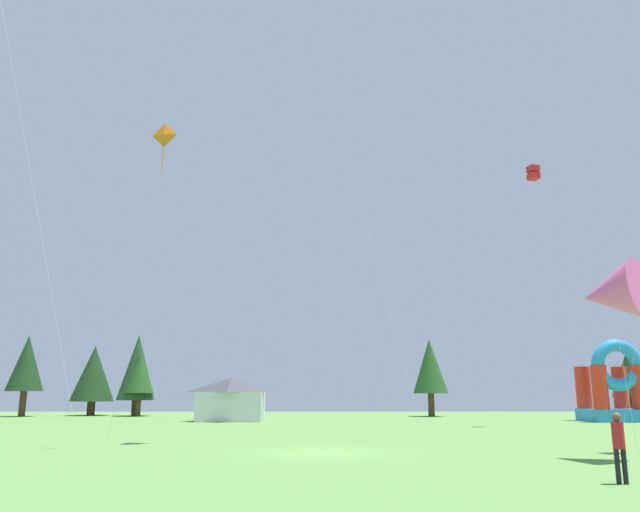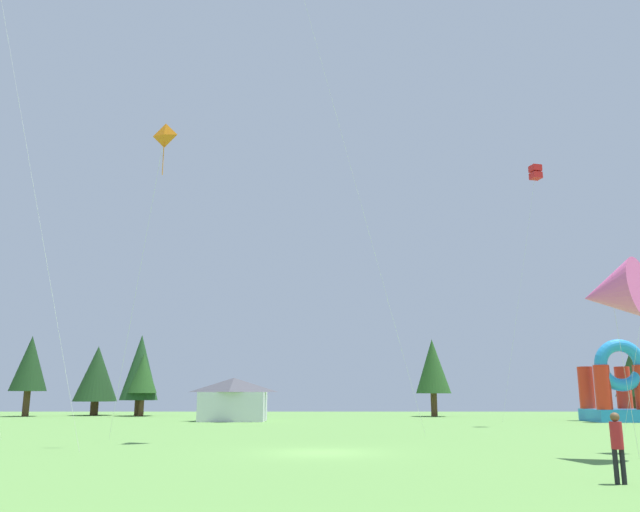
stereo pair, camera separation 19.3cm
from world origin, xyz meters
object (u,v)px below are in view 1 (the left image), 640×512
kite_pink_delta (611,293)px  kite_orange_diamond (163,139)px  person_far_side (619,441)px  kite_red_box (533,173)px  festival_tent (231,399)px  inflatable_blue_arch (613,390)px

kite_pink_delta → kite_orange_diamond: (-19.18, 5.41, 8.67)m
kite_orange_diamond → person_far_side: 24.13m
kite_red_box → kite_pink_delta: 27.75m
kite_red_box → person_far_side: size_ratio=10.77×
person_far_side → kite_pink_delta: bearing=-105.9°
kite_orange_diamond → festival_tent: bearing=89.6°
kite_red_box → inflatable_blue_arch: kite_red_box is taller
kite_red_box → kite_pink_delta: (-5.93, -23.55, -13.44)m
inflatable_blue_arch → festival_tent: (-33.50, 1.22, -0.78)m
kite_red_box → person_far_side: bearing=-107.0°
kite_red_box → inflatable_blue_arch: size_ratio=2.90×
person_far_side → inflatable_blue_arch: 42.10m
kite_red_box → person_far_side: (-9.16, -29.92, -18.52)m
kite_red_box → festival_tent: (-24.93, 9.46, -17.76)m
inflatable_blue_arch → festival_tent: bearing=177.9°
kite_red_box → kite_orange_diamond: size_ratio=1.31×
kite_pink_delta → person_far_side: size_ratio=3.99×
person_far_side → festival_tent: (-15.77, 39.37, 0.76)m
kite_orange_diamond → inflatable_blue_arch: size_ratio=2.22×
kite_pink_delta → person_far_side: (-3.24, -6.37, -5.08)m
kite_orange_diamond → inflatable_blue_arch: bearing=38.1°
kite_pink_delta → kite_orange_diamond: size_ratio=0.48×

